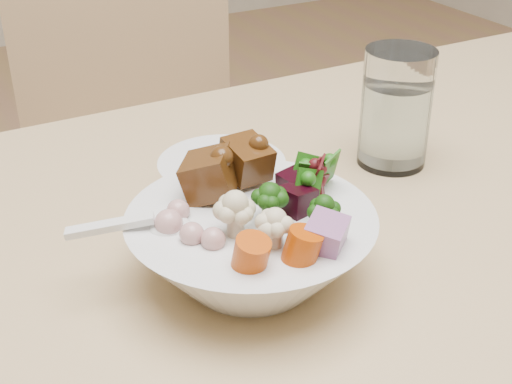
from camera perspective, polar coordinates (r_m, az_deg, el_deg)
dining_table at (r=0.78m, az=15.18°, el=-6.02°), size 1.48×0.84×0.69m
chair_far at (r=1.30m, az=-9.29°, el=2.21°), size 0.46×0.46×0.85m
food_bowl at (r=0.60m, az=-0.32°, el=-3.94°), size 0.21×0.21×0.11m
soup_spoon at (r=0.58m, az=-8.08°, el=-2.82°), size 0.10×0.06×0.02m
water_glass at (r=0.80m, az=11.09°, el=6.24°), size 0.08×0.08×0.13m
side_bowl at (r=0.73m, az=-2.73°, el=0.96°), size 0.13×0.13×0.04m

